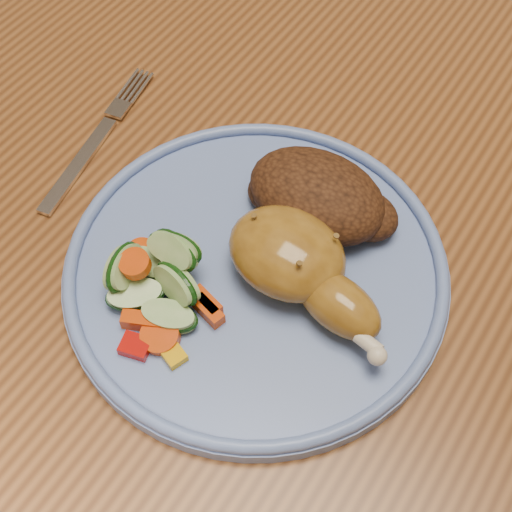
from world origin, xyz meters
The scene contains 8 objects.
ground centered at (0.00, 0.00, 0.00)m, with size 4.00×4.00×0.00m, color #522F1C.
dining_table centered at (0.00, 0.00, 0.67)m, with size 0.90×1.40×0.75m.
plate centered at (-0.02, -0.14, 0.76)m, with size 0.29×0.29×0.01m, color #5C75B6.
plate_rim centered at (-0.02, -0.14, 0.77)m, with size 0.29×0.29×0.01m, color #5C75B6.
chicken_leg centered at (0.01, -0.13, 0.78)m, with size 0.15×0.08×0.05m.
rice_pilaf centered at (-0.01, -0.07, 0.78)m, with size 0.12×0.08×0.05m.
vegetable_pile centered at (-0.07, -0.20, 0.78)m, with size 0.10×0.10×0.05m.
fork centered at (-0.21, -0.11, 0.75)m, with size 0.04×0.16×0.00m.
Camera 1 is at (0.14, -0.38, 1.21)m, focal length 50.00 mm.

